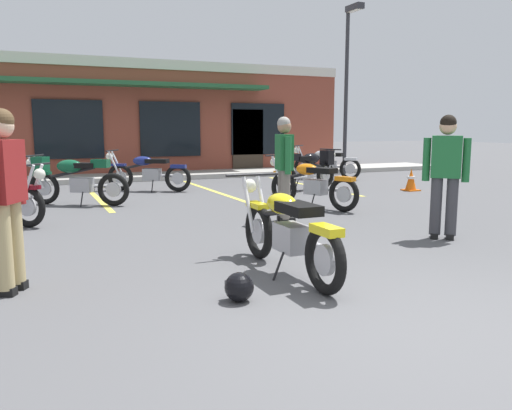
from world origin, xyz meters
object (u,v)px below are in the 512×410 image
motorcycle_black_cruiser (310,168)px  traffic_cone (411,180)px  person_in_black_shirt (5,190)px  helmet_on_pavement (239,287)px  person_near_building (284,163)px  motorcycle_foreground_classic (287,230)px  parking_lot_lamp_post (349,68)px  motorcycle_silver_naked (72,178)px  motorcycle_orange_scrambler (326,163)px  person_in_shorts_foreground (446,169)px  motorcycle_blue_standard (148,172)px  motorcycle_green_cafe_racer (311,183)px

motorcycle_black_cruiser → traffic_cone: motorcycle_black_cruiser is taller
motorcycle_black_cruiser → person_in_black_shirt: bearing=-138.1°
helmet_on_pavement → motorcycle_black_cruiser: bearing=55.9°
motorcycle_black_cruiser → person_near_building: size_ratio=1.21×
person_in_black_shirt → helmet_on_pavement: 2.27m
motorcycle_foreground_classic → parking_lot_lamp_post: size_ratio=0.40×
person_in_black_shirt → motorcycle_black_cruiser: bearing=41.9°
motorcycle_silver_naked → helmet_on_pavement: bearing=-82.9°
motorcycle_orange_scrambler → motorcycle_black_cruiser: bearing=-129.4°
person_near_building → helmet_on_pavement: person_near_building is taller
motorcycle_silver_naked → person_in_shorts_foreground: 6.89m
person_in_black_shirt → person_near_building: size_ratio=1.00×
motorcycle_orange_scrambler → motorcycle_blue_standard: bearing=-171.0°
person_near_building → traffic_cone: size_ratio=3.16×
motorcycle_silver_naked → traffic_cone: motorcycle_silver_naked is taller
motorcycle_foreground_classic → parking_lot_lamp_post: bearing=53.3°
traffic_cone → motorcycle_orange_scrambler: bearing=95.4°
motorcycle_foreground_classic → person_in_shorts_foreground: person_in_shorts_foreground is taller
person_near_building → motorcycle_foreground_classic: bearing=-116.4°
motorcycle_blue_standard → traffic_cone: motorcycle_blue_standard is taller
motorcycle_silver_naked → person_in_shorts_foreground: bearing=-51.1°
motorcycle_silver_naked → motorcycle_black_cruiser: bearing=3.0°
motorcycle_green_cafe_racer → person_in_shorts_foreground: size_ratio=1.20×
motorcycle_silver_naked → motorcycle_orange_scrambler: 7.71m
motorcycle_silver_naked → motorcycle_blue_standard: bearing=41.8°
traffic_cone → motorcycle_black_cruiser: bearing=151.8°
person_near_building → motorcycle_black_cruiser: bearing=54.7°
motorcycle_black_cruiser → helmet_on_pavement: bearing=-124.1°
motorcycle_orange_scrambler → person_near_building: person_near_building is taller
motorcycle_silver_naked → parking_lot_lamp_post: size_ratio=0.35×
motorcycle_black_cruiser → person_near_building: (-2.53, -3.57, 0.42)m
traffic_cone → motorcycle_blue_standard: bearing=156.7°
motorcycle_silver_naked → person_near_building: person_near_building is taller
helmet_on_pavement → person_in_black_shirt: bearing=149.3°
motorcycle_black_cruiser → traffic_cone: bearing=-28.2°
motorcycle_orange_scrambler → person_in_black_shirt: size_ratio=1.06×
motorcycle_foreground_classic → person_in_shorts_foreground: bearing=13.2°
motorcycle_blue_standard → person_in_shorts_foreground: size_ratio=1.10×
motorcycle_blue_standard → person_in_black_shirt: size_ratio=1.10×
motorcycle_orange_scrambler → traffic_cone: 3.38m
motorcycle_blue_standard → person_in_black_shirt: (-2.82, -7.15, 0.49)m
traffic_cone → motorcycle_foreground_classic: bearing=-139.5°
motorcycle_orange_scrambler → helmet_on_pavement: 11.17m
motorcycle_foreground_classic → parking_lot_lamp_post: (7.07, 9.49, 2.90)m
motorcycle_green_cafe_racer → person_in_black_shirt: (-5.10, -3.34, 0.49)m
motorcycle_blue_standard → parking_lot_lamp_post: (6.85, 1.87, 2.90)m
parking_lot_lamp_post → motorcycle_foreground_classic: bearing=-126.7°
motorcycle_black_cruiser → parking_lot_lamp_post: 5.35m
person_in_shorts_foreground → traffic_cone: size_ratio=3.16×
motorcycle_black_cruiser → motorcycle_silver_naked: 5.48m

